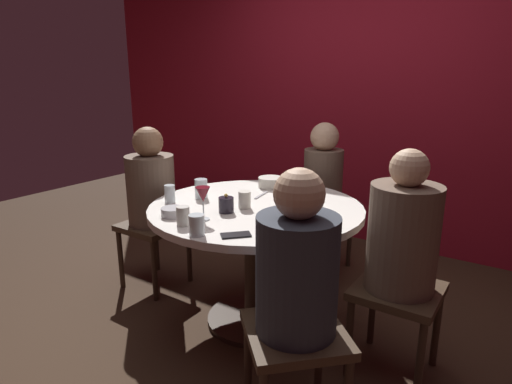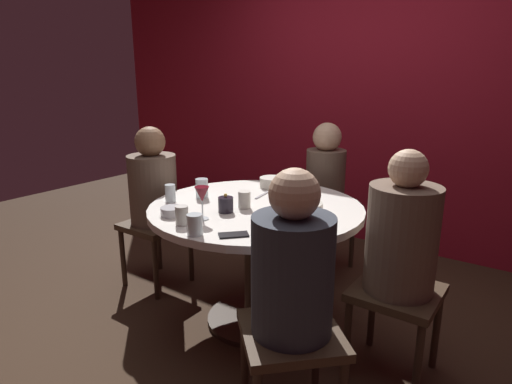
{
  "view_description": "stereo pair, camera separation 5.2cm",
  "coord_description": "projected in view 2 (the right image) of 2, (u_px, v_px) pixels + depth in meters",
  "views": [
    {
      "loc": [
        1.33,
        -1.98,
        1.48
      ],
      "look_at": [
        0.0,
        0.0,
        0.83
      ],
      "focal_mm": 30.3,
      "sensor_mm": 36.0,
      "label": 1
    },
    {
      "loc": [
        1.37,
        -1.95,
        1.48
      ],
      "look_at": [
        0.0,
        0.0,
        0.83
      ],
      "focal_mm": 30.3,
      "sensor_mm": 36.0,
      "label": 2
    }
  ],
  "objects": [
    {
      "name": "seated_diner_front_right",
      "position": [
        292.0,
        276.0,
        1.7
      ],
      "size": [
        0.57,
        0.57,
        1.15
      ],
      "rotation": [
        0.0,
        0.0,
        2.36
      ],
      "color": "#3F2D1E",
      "rests_on": "ground"
    },
    {
      "name": "dining_table",
      "position": [
        256.0,
        233.0,
        2.54
      ],
      "size": [
        1.24,
        1.24,
        0.75
      ],
      "color": "silver",
      "rests_on": "ground"
    },
    {
      "name": "back_wall",
      "position": [
        372.0,
        96.0,
        3.72
      ],
      "size": [
        6.0,
        0.1,
        2.6
      ],
      "primitive_type": "cube",
      "color": "maroon",
      "rests_on": "ground"
    },
    {
      "name": "bowl_serving_large",
      "position": [
        172.0,
        211.0,
        2.31
      ],
      "size": [
        0.12,
        0.12,
        0.05
      ],
      "primitive_type": "cylinder",
      "color": "#B7B7BC",
      "rests_on": "dining_table"
    },
    {
      "name": "cup_by_left_diner",
      "position": [
        202.0,
        188.0,
        2.64
      ],
      "size": [
        0.08,
        0.08,
        0.12
      ],
      "primitive_type": "cylinder",
      "color": "silver",
      "rests_on": "dining_table"
    },
    {
      "name": "candle_holder",
      "position": [
        226.0,
        205.0,
        2.36
      ],
      "size": [
        0.08,
        0.08,
        0.11
      ],
      "color": "black",
      "rests_on": "dining_table"
    },
    {
      "name": "wine_glass",
      "position": [
        202.0,
        196.0,
        2.22
      ],
      "size": [
        0.08,
        0.08,
        0.18
      ],
      "color": "silver",
      "rests_on": "dining_table"
    },
    {
      "name": "cup_far_edge",
      "position": [
        244.0,
        200.0,
        2.43
      ],
      "size": [
        0.07,
        0.07,
        0.1
      ],
      "primitive_type": "cylinder",
      "color": "beige",
      "rests_on": "dining_table"
    },
    {
      "name": "bowl_small_white",
      "position": [
        272.0,
        182.0,
        2.89
      ],
      "size": [
        0.16,
        0.16,
        0.07
      ],
      "primitive_type": "cylinder",
      "color": "beige",
      "rests_on": "dining_table"
    },
    {
      "name": "cup_near_candle",
      "position": [
        170.0,
        193.0,
        2.55
      ],
      "size": [
        0.06,
        0.06,
        0.11
      ],
      "primitive_type": "cylinder",
      "color": "silver",
      "rests_on": "dining_table"
    },
    {
      "name": "fork_near_plate",
      "position": [
        262.0,
        195.0,
        2.69
      ],
      "size": [
        0.04,
        0.18,
        0.01
      ],
      "primitive_type": "cube",
      "rotation": [
        0.0,
        0.0,
        0.16
      ],
      "color": "#B7B7BC",
      "rests_on": "dining_table"
    },
    {
      "name": "ground_plane",
      "position": [
        256.0,
        320.0,
        2.69
      ],
      "size": [
        8.0,
        8.0,
        0.0
      ],
      "primitive_type": "plane",
      "color": "#382619"
    },
    {
      "name": "cup_center_front",
      "position": [
        182.0,
        215.0,
        2.16
      ],
      "size": [
        0.07,
        0.07,
        0.1
      ],
      "primitive_type": "cylinder",
      "color": "#B2ADA3",
      "rests_on": "dining_table"
    },
    {
      "name": "bowl_salad_center",
      "position": [
        305.0,
        207.0,
        2.39
      ],
      "size": [
        0.2,
        0.2,
        0.05
      ],
      "primitive_type": "cylinder",
      "color": "beige",
      "rests_on": "dining_table"
    },
    {
      "name": "dinner_plate",
      "position": [
        313.0,
        225.0,
        2.15
      ],
      "size": [
        0.22,
        0.22,
        0.01
      ],
      "primitive_type": "cylinder",
      "color": "#4C4742",
      "rests_on": "dining_table"
    },
    {
      "name": "seated_diner_left",
      "position": [
        153.0,
        189.0,
        2.99
      ],
      "size": [
        0.4,
        0.4,
        1.14
      ],
      "rotation": [
        0.0,
        0.0,
        6.28
      ],
      "color": "#3F2D1E",
      "rests_on": "ground"
    },
    {
      "name": "seated_diner_back",
      "position": [
        325.0,
        181.0,
        3.21
      ],
      "size": [
        0.4,
        0.4,
        1.15
      ],
      "rotation": [
        0.0,
        0.0,
        4.71
      ],
      "color": "#3F2D1E",
      "rests_on": "ground"
    },
    {
      "name": "knife_near_plate",
      "position": [
        296.0,
        195.0,
        2.69
      ],
      "size": [
        0.05,
        0.18,
        0.01
      ],
      "primitive_type": "cube",
      "rotation": [
        0.0,
        0.0,
        0.2
      ],
      "color": "#B7B7BC",
      "rests_on": "dining_table"
    },
    {
      "name": "cup_by_right_diner",
      "position": [
        195.0,
        225.0,
        2.03
      ],
      "size": [
        0.07,
        0.07,
        0.1
      ],
      "primitive_type": "cylinder",
      "color": "silver",
      "rests_on": "dining_table"
    },
    {
      "name": "cell_phone",
      "position": [
        234.0,
        235.0,
        2.02
      ],
      "size": [
        0.15,
        0.15,
        0.01
      ],
      "primitive_type": "cube",
      "rotation": [
        0.0,
        0.0,
        5.52
      ],
      "color": "black",
      "rests_on": "dining_table"
    },
    {
      "name": "seated_diner_right",
      "position": [
        401.0,
        242.0,
        2.04
      ],
      "size": [
        0.4,
        0.4,
        1.16
      ],
      "rotation": [
        0.0,
        0.0,
        3.14
      ],
      "color": "#3F2D1E",
      "rests_on": "ground"
    }
  ]
}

